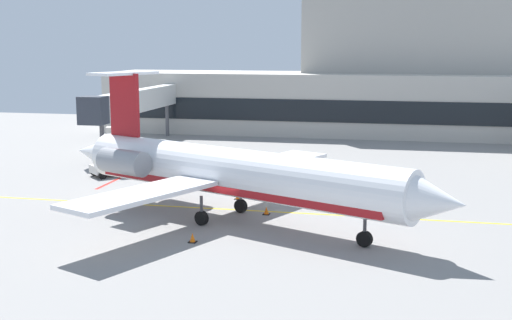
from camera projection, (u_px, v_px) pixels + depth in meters
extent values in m
cube|color=gray|center=(234.00, 224.00, 42.83)|extent=(120.00, 120.00, 0.10)
cube|color=yellow|center=(247.00, 210.00, 46.26)|extent=(108.00, 0.24, 0.01)
cube|color=red|center=(117.00, 179.00, 56.76)|extent=(0.30, 8.00, 0.01)
cube|color=#B7B2A8|center=(357.00, 104.00, 85.14)|extent=(64.21, 11.26, 7.62)
cube|color=#A8A49A|center=(438.00, 24.00, 84.15)|extent=(33.31, 7.88, 12.23)
cube|color=black|center=(354.00, 112.00, 79.75)|extent=(61.64, 0.12, 2.67)
cube|color=silver|center=(139.00, 101.00, 74.25)|extent=(1.40, 20.87, 2.40)
cube|color=#2D333D|center=(93.00, 110.00, 63.34)|extent=(2.40, 2.00, 2.64)
cylinder|color=#4C4C51|center=(167.00, 120.00, 83.39)|extent=(0.44, 0.44, 3.90)
cylinder|color=#4C4C51|center=(102.00, 141.00, 65.51)|extent=(0.44, 0.44, 3.90)
cylinder|color=white|center=(236.00, 173.00, 42.83)|extent=(23.28, 12.76, 3.09)
cube|color=maroon|center=(236.00, 186.00, 42.98)|extent=(20.95, 11.49, 0.56)
cone|color=white|center=(434.00, 201.00, 35.10)|extent=(4.34, 4.16, 3.03)
cone|color=white|center=(96.00, 153.00, 50.75)|extent=(4.74, 4.04, 2.62)
cube|color=white|center=(273.00, 162.00, 49.19)|extent=(7.01, 10.49, 0.28)
cube|color=white|center=(141.00, 194.00, 38.77)|extent=(7.01, 10.49, 0.28)
cylinder|color=gray|center=(174.00, 153.00, 49.27)|extent=(4.08, 3.07, 1.70)
cylinder|color=gray|center=(124.00, 162.00, 45.42)|extent=(4.08, 3.07, 1.70)
cube|color=maroon|center=(125.00, 105.00, 48.16)|extent=(2.63, 1.36, 4.47)
cube|color=white|center=(123.00, 73.00, 47.78)|extent=(4.00, 5.39, 0.20)
cylinder|color=#3F3F44|center=(365.00, 225.00, 37.76)|extent=(0.20, 0.20, 1.20)
cylinder|color=black|center=(364.00, 239.00, 37.90)|extent=(0.96, 0.69, 0.90)
cylinder|color=#3F3F44|center=(241.00, 194.00, 45.46)|extent=(0.20, 0.20, 1.20)
cylinder|color=black|center=(241.00, 206.00, 45.60)|extent=(0.96, 0.69, 0.90)
cylinder|color=#3F3F44|center=(201.00, 205.00, 42.28)|extent=(0.20, 0.20, 1.20)
cylinder|color=black|center=(202.00, 218.00, 42.42)|extent=(0.96, 0.69, 0.90)
cube|color=silver|center=(111.00, 168.00, 58.20)|extent=(3.62, 3.66, 0.69)
cube|color=#B8B1A9|center=(120.00, 157.00, 58.55)|extent=(2.13, 2.12, 1.06)
cylinder|color=black|center=(119.00, 169.00, 59.66)|extent=(0.69, 0.70, 0.70)
cylinder|color=black|center=(128.00, 172.00, 58.12)|extent=(0.69, 0.70, 0.70)
cylinder|color=black|center=(94.00, 172.00, 58.40)|extent=(0.69, 0.70, 0.70)
cylinder|color=black|center=(103.00, 175.00, 56.86)|extent=(0.69, 0.70, 0.70)
cube|color=silver|center=(112.00, 143.00, 73.01)|extent=(2.70, 4.18, 0.61)
cube|color=#B8B1A9|center=(113.00, 133.00, 73.91)|extent=(1.87, 1.91, 1.35)
cylinder|color=black|center=(107.00, 144.00, 74.33)|extent=(0.47, 0.75, 0.70)
cylinder|color=black|center=(122.00, 144.00, 74.46)|extent=(0.47, 0.75, 0.70)
cylinder|color=black|center=(103.00, 148.00, 71.67)|extent=(0.47, 0.75, 0.70)
cylinder|color=black|center=(119.00, 148.00, 71.80)|extent=(0.47, 0.75, 0.70)
cone|color=orange|center=(266.00, 210.00, 45.10)|extent=(0.36, 0.36, 0.55)
cube|color=black|center=(266.00, 214.00, 45.15)|extent=(0.47, 0.47, 0.04)
cone|color=orange|center=(238.00, 196.00, 49.51)|extent=(0.36, 0.36, 0.55)
cube|color=black|center=(238.00, 199.00, 49.55)|extent=(0.47, 0.47, 0.04)
cone|color=orange|center=(192.00, 238.00, 38.77)|extent=(0.36, 0.36, 0.55)
cube|color=black|center=(193.00, 242.00, 38.81)|extent=(0.47, 0.47, 0.04)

